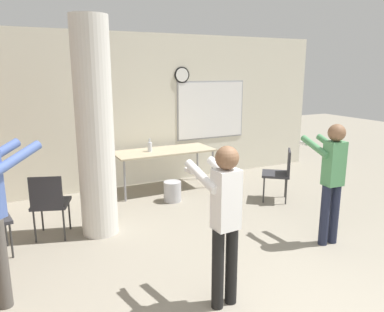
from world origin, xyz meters
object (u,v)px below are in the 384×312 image
person_playing_front (224,214)px  person_playing_side (332,175)px  chair_mid_room (280,171)px  folding_table (164,153)px  bottle_on_table (150,147)px  chair_near_pillar (49,201)px

person_playing_front → person_playing_side: bearing=15.3°
chair_mid_room → person_playing_side: bearing=-107.7°
folding_table → bottle_on_table: bearing=175.7°
chair_near_pillar → person_playing_front: bearing=-60.0°
person_playing_side → chair_near_pillar: bearing=151.4°
folding_table → chair_near_pillar: (-2.10, -1.24, -0.18)m
folding_table → chair_near_pillar: size_ratio=2.06×
folding_table → person_playing_front: 3.54m
folding_table → chair_mid_room: bearing=-43.2°
folding_table → chair_mid_room: 2.06m
bottle_on_table → chair_near_pillar: bearing=-145.6°
folding_table → person_playing_front: size_ratio=1.17×
bottle_on_table → chair_near_pillar: size_ratio=0.27×
chair_near_pillar → bottle_on_table: bearing=34.4°
folding_table → chair_mid_room: (1.50, -1.41, -0.18)m
folding_table → chair_near_pillar: bearing=-149.5°
person_playing_front → person_playing_side: size_ratio=1.00×
folding_table → bottle_on_table: bottle_on_table is taller
person_playing_front → folding_table: bearing=76.4°
chair_near_pillar → chair_mid_room: same height
folding_table → person_playing_side: 3.11m
chair_near_pillar → chair_mid_room: 3.60m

